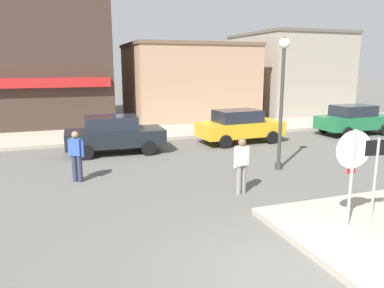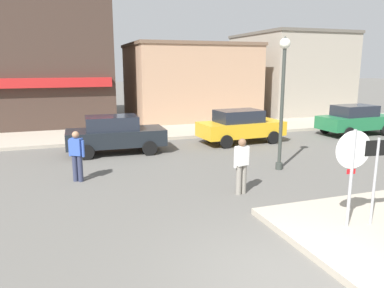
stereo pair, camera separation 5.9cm
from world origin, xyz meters
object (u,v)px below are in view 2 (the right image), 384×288
at_px(parked_car_third, 355,119).
at_px(pedestrian_crossing_far, 242,164).
at_px(parked_car_second, 240,126).
at_px(pedestrian_crossing_near, 77,155).
at_px(stop_sign, 352,166).
at_px(lamp_post, 283,85).
at_px(one_way_sign, 375,173).
at_px(parked_car_nearest, 115,134).

bearing_deg(parked_car_third, pedestrian_crossing_far, -146.87).
bearing_deg(parked_car_second, parked_car_third, -0.77).
height_order(parked_car_third, pedestrian_crossing_near, pedestrian_crossing_near).
xyz_separation_m(stop_sign, parked_car_second, (2.14, 9.57, -0.71)).
relative_size(parked_car_second, pedestrian_crossing_near, 2.55).
xyz_separation_m(lamp_post, pedestrian_crossing_near, (-6.76, 0.87, -2.09)).
distance_m(lamp_post, parked_car_third, 8.99).
bearing_deg(one_way_sign, parked_car_second, 80.74).
bearing_deg(parked_car_second, stop_sign, -102.62).
height_order(parked_car_second, pedestrian_crossing_near, pedestrian_crossing_near).
bearing_deg(pedestrian_crossing_near, stop_sign, -47.01).
distance_m(parked_car_nearest, pedestrian_crossing_far, 6.86).
relative_size(stop_sign, one_way_sign, 1.10).
relative_size(parked_car_third, pedestrian_crossing_far, 2.52).
xyz_separation_m(stop_sign, lamp_post, (1.36, 4.92, 1.44)).
xyz_separation_m(parked_car_third, pedestrian_crossing_far, (-9.86, -6.44, 0.06)).
relative_size(lamp_post, parked_car_nearest, 1.12).
height_order(stop_sign, parked_car_third, stop_sign).
bearing_deg(stop_sign, parked_car_second, 77.38).
relative_size(stop_sign, pedestrian_crossing_near, 1.43).
height_order(parked_car_nearest, pedestrian_crossing_near, pedestrian_crossing_near).
distance_m(one_way_sign, parked_car_second, 9.80).
bearing_deg(pedestrian_crossing_far, pedestrian_crossing_near, 147.74).
bearing_deg(stop_sign, parked_car_nearest, 111.76).
bearing_deg(parked_car_nearest, lamp_post, -41.05).
bearing_deg(stop_sign, lamp_post, 74.49).
height_order(stop_sign, parked_car_second, stop_sign).
bearing_deg(parked_car_nearest, one_way_sign, -65.51).
distance_m(stop_sign, one_way_sign, 0.60).
bearing_deg(stop_sign, pedestrian_crossing_far, 109.07).
distance_m(parked_car_nearest, pedestrian_crossing_near, 3.94).
height_order(parked_car_second, pedestrian_crossing_far, pedestrian_crossing_far).
distance_m(parked_car_second, pedestrian_crossing_near, 8.44).
distance_m(one_way_sign, lamp_post, 5.32).
distance_m(one_way_sign, pedestrian_crossing_far, 3.56).
distance_m(one_way_sign, pedestrian_crossing_near, 8.39).
xyz_separation_m(stop_sign, parked_car_nearest, (-3.73, 9.36, -0.71)).
xyz_separation_m(one_way_sign, lamp_post, (0.80, 5.01, 1.63)).
xyz_separation_m(parked_car_nearest, parked_car_second, (5.88, 0.22, 0.00)).
height_order(parked_car_second, parked_car_third, same).
distance_m(parked_car_second, parked_car_third, 6.67).
height_order(parked_car_nearest, parked_car_second, same).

